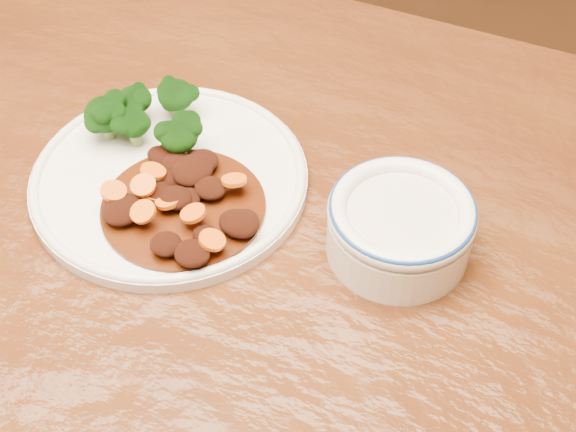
% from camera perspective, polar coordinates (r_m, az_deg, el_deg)
% --- Properties ---
extents(dining_table, '(1.56, 1.00, 0.75)m').
position_cam_1_polar(dining_table, '(0.85, -9.46, -4.29)').
color(dining_table, '#51280E').
rests_on(dining_table, ground).
extents(dinner_plate, '(0.28, 0.28, 0.02)m').
position_cam_1_polar(dinner_plate, '(0.82, -8.43, 2.73)').
color(dinner_plate, white).
rests_on(dinner_plate, dining_table).
extents(broccoli_florets, '(0.13, 0.10, 0.05)m').
position_cam_1_polar(broccoli_florets, '(0.84, -10.20, 7.13)').
color(broccoli_florets, '#77934C').
rests_on(broccoli_florets, dinner_plate).
extents(mince_stew, '(0.16, 0.16, 0.03)m').
position_cam_1_polar(mince_stew, '(0.77, -7.65, 1.28)').
color(mince_stew, '#471F07').
rests_on(mince_stew, dinner_plate).
extents(dip_bowl, '(0.14, 0.14, 0.06)m').
position_cam_1_polar(dip_bowl, '(0.74, 7.98, -0.64)').
color(dip_bowl, white).
rests_on(dip_bowl, dining_table).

